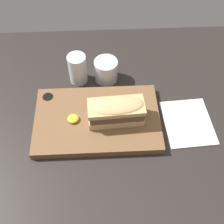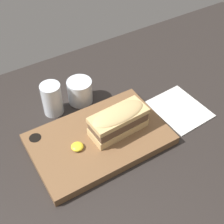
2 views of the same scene
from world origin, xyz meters
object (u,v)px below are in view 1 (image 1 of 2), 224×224
(water_glass, at_px, (78,70))
(wine_glass, at_px, (106,71))
(sandwich, at_px, (116,111))
(serving_board, at_px, (97,119))
(napkin, at_px, (188,122))

(water_glass, relative_size, wine_glass, 1.33)
(water_glass, bearing_deg, sandwich, -58.13)
(serving_board, bearing_deg, sandwich, -8.65)
(water_glass, distance_m, napkin, 0.41)
(wine_glass, bearing_deg, serving_board, -100.82)
(wine_glass, xyz_separation_m, napkin, (0.26, -0.21, -0.03))
(serving_board, distance_m, sandwich, 0.08)
(serving_board, xyz_separation_m, water_glass, (-0.06, 0.19, 0.03))
(serving_board, height_order, water_glass, water_glass)
(napkin, bearing_deg, serving_board, 176.46)
(wine_glass, bearing_deg, sandwich, -83.06)
(sandwich, distance_m, water_glass, 0.23)
(serving_board, distance_m, napkin, 0.29)
(water_glass, xyz_separation_m, napkin, (0.36, -0.21, -0.05))
(wine_glass, relative_size, napkin, 0.44)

